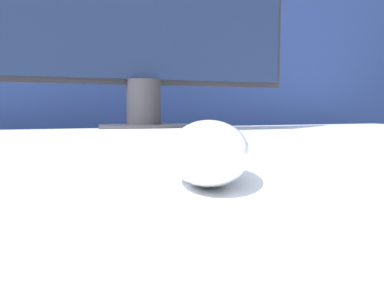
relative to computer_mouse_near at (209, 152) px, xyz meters
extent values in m
cube|color=navy|center=(0.04, 0.97, -0.03)|extent=(5.00, 0.03, 1.47)
ellipsoid|color=white|center=(0.00, 0.00, 0.00)|extent=(0.10, 0.14, 0.05)
cube|color=white|center=(-0.11, 0.25, -0.02)|extent=(0.45, 0.19, 0.02)
cube|color=white|center=(-0.11, 0.25, 0.00)|extent=(0.42, 0.17, 0.01)
cylinder|color=#28282D|center=(0.08, 0.58, -0.01)|extent=(0.20, 0.20, 0.02)
cylinder|color=#28282D|center=(0.08, 0.58, 0.05)|extent=(0.08, 0.08, 0.10)
camera|label=1|loc=(-0.10, -0.25, 0.03)|focal=35.00mm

